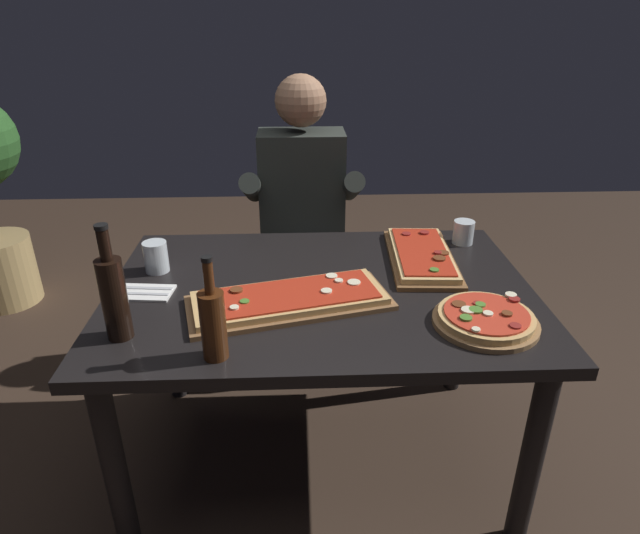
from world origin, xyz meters
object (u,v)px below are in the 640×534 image
(pizza_rectangular_left, at_px, (422,255))
(pizza_round_far, at_px, (486,319))
(diner_chair, at_px, (303,252))
(wine_bottle_dark, at_px, (213,322))
(tumbler_near_camera, at_px, (156,259))
(pizza_rectangular_front, at_px, (289,300))
(oil_bottle_amber, at_px, (114,295))
(tumbler_far_side, at_px, (463,234))
(seated_diner, at_px, (302,211))
(dining_table, at_px, (321,312))

(pizza_rectangular_left, distance_m, pizza_round_far, 0.46)
(diner_chair, bearing_deg, wine_bottle_dark, -101.22)
(pizza_rectangular_left, xyz_separation_m, tumbler_near_camera, (-0.95, -0.05, 0.03))
(pizza_rectangular_front, relative_size, wine_bottle_dark, 2.28)
(pizza_rectangular_front, xyz_separation_m, wine_bottle_dark, (-0.19, -0.27, 0.09))
(oil_bottle_amber, height_order, tumbler_near_camera, oil_bottle_amber)
(pizza_rectangular_front, height_order, pizza_round_far, same)
(pizza_rectangular_left, distance_m, tumbler_near_camera, 0.95)
(tumbler_far_side, distance_m, seated_diner, 0.74)
(tumbler_near_camera, bearing_deg, pizza_rectangular_left, 2.81)
(oil_bottle_amber, height_order, seated_diner, seated_diner)
(tumbler_far_side, bearing_deg, seated_diner, 148.09)
(pizza_rectangular_left, relative_size, diner_chair, 0.58)
(dining_table, distance_m, wine_bottle_dark, 0.52)
(pizza_round_far, relative_size, tumbler_far_side, 3.38)
(tumbler_far_side, bearing_deg, oil_bottle_amber, -151.67)
(dining_table, bearing_deg, tumbler_near_camera, 165.47)
(pizza_round_far, bearing_deg, pizza_rectangular_front, 166.38)
(wine_bottle_dark, bearing_deg, diner_chair, 78.78)
(oil_bottle_amber, bearing_deg, pizza_round_far, 0.95)
(wine_bottle_dark, distance_m, tumbler_far_side, 1.14)
(seated_diner, bearing_deg, tumbler_near_camera, -131.38)
(diner_chair, distance_m, seated_diner, 0.28)
(dining_table, bearing_deg, pizza_rectangular_front, -131.18)
(oil_bottle_amber, relative_size, diner_chair, 0.39)
(pizza_round_far, bearing_deg, oil_bottle_amber, -179.05)
(pizza_round_far, relative_size, diner_chair, 0.35)
(oil_bottle_amber, distance_m, seated_diner, 1.15)
(tumbler_near_camera, bearing_deg, seated_diner, 48.62)
(pizza_rectangular_left, height_order, pizza_round_far, same)
(pizza_rectangular_left, bearing_deg, diner_chair, 122.94)
(pizza_rectangular_front, distance_m, diner_chair, 1.01)
(dining_table, xyz_separation_m, pizza_round_far, (0.47, -0.26, 0.12))
(pizza_round_far, bearing_deg, pizza_rectangular_left, 101.65)
(pizza_rectangular_front, xyz_separation_m, seated_diner, (0.05, 0.85, -0.02))
(oil_bottle_amber, bearing_deg, tumbler_near_camera, 88.76)
(pizza_round_far, distance_m, wine_bottle_dark, 0.78)
(dining_table, distance_m, pizza_rectangular_front, 0.19)
(diner_chair, bearing_deg, oil_bottle_amber, -115.03)
(pizza_round_far, relative_size, tumbler_near_camera, 2.83)
(pizza_rectangular_front, xyz_separation_m, diner_chair, (0.05, 0.97, -0.27))
(pizza_round_far, xyz_separation_m, oil_bottle_amber, (-1.05, -0.02, 0.11))
(dining_table, distance_m, seated_diner, 0.74)
(oil_bottle_amber, distance_m, tumbler_far_side, 1.31)
(oil_bottle_amber, bearing_deg, diner_chair, 64.97)
(wine_bottle_dark, xyz_separation_m, diner_chair, (0.25, 1.24, -0.36))
(pizza_rectangular_left, bearing_deg, tumbler_far_side, 38.15)
(pizza_rectangular_front, xyz_separation_m, pizza_round_far, (0.57, -0.14, 0.00))
(pizza_round_far, height_order, diner_chair, diner_chair)
(pizza_rectangular_front, height_order, wine_bottle_dark, wine_bottle_dark)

